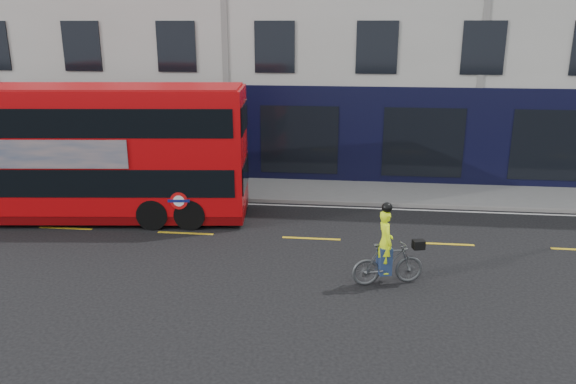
# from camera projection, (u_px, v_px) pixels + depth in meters

# --- Properties ---
(ground) EXTENTS (120.00, 120.00, 0.00)m
(ground) POSITION_uv_depth(u_px,v_px,m) (171.00, 251.00, 16.34)
(ground) COLOR black
(ground) RESTS_ON ground
(pavement) EXTENTS (60.00, 3.00, 0.12)m
(pavement) POSITION_uv_depth(u_px,v_px,m) (221.00, 188.00, 22.51)
(pavement) COLOR gray
(pavement) RESTS_ON ground
(kerb) EXTENTS (60.00, 0.12, 0.13)m
(kerb) POSITION_uv_depth(u_px,v_px,m) (212.00, 199.00, 21.08)
(kerb) COLOR slate
(kerb) RESTS_ON ground
(road_edge_line) EXTENTS (58.00, 0.10, 0.01)m
(road_edge_line) POSITION_uv_depth(u_px,v_px,m) (210.00, 203.00, 20.81)
(road_edge_line) COLOR silver
(road_edge_line) RESTS_ON ground
(lane_dashes) EXTENTS (58.00, 0.12, 0.01)m
(lane_dashes) POSITION_uv_depth(u_px,v_px,m) (185.00, 233.00, 17.77)
(lane_dashes) COLOR gold
(lane_dashes) RESTS_ON ground
(bus) EXTENTS (11.27, 3.68, 4.47)m
(bus) POSITION_uv_depth(u_px,v_px,m) (80.00, 152.00, 18.59)
(bus) COLOR #B8070A
(bus) RESTS_ON ground
(cyclist) EXTENTS (1.93, 1.00, 2.19)m
(cyclist) POSITION_uv_depth(u_px,v_px,m) (387.00, 257.00, 14.09)
(cyclist) COLOR #4F5254
(cyclist) RESTS_ON ground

